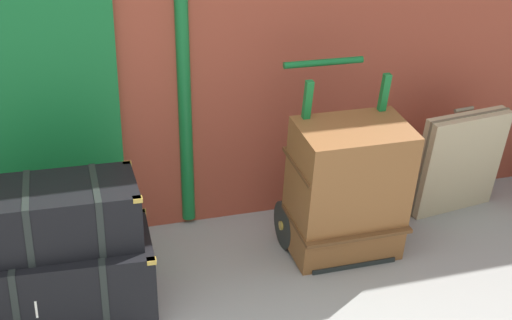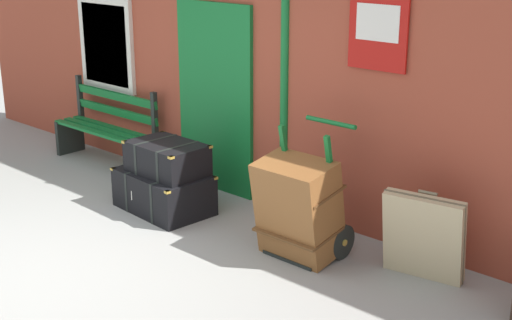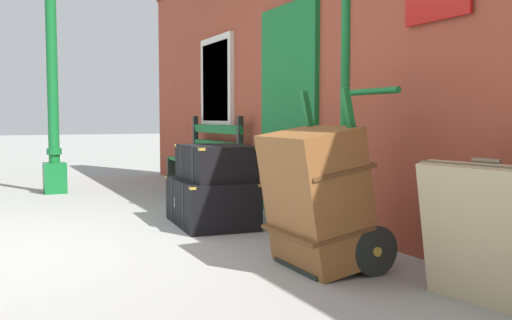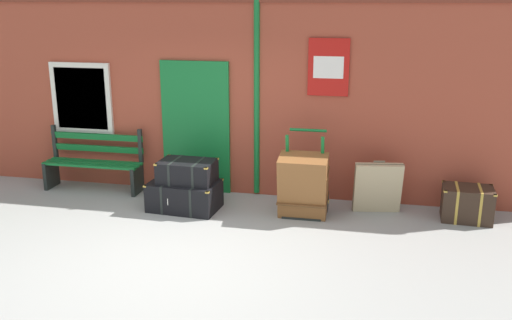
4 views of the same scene
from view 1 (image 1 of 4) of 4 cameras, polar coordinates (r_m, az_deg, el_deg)
steamer_trunk_base at (r=4.33m, az=-14.70°, el=-8.59°), size 1.06×0.73×0.43m
steamer_trunk_middle at (r=4.18m, az=-14.58°, el=-3.97°), size 0.83×0.58×0.33m
porters_trolley at (r=4.86m, az=6.08°, el=-3.63°), size 0.71×0.63×1.19m
large_brown_trunk at (r=4.63m, az=7.04°, el=-2.29°), size 0.70×0.58×0.94m
suitcase_slate at (r=5.45m, az=15.36°, el=-0.18°), size 0.71×0.36×0.78m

